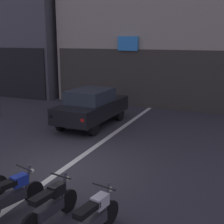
# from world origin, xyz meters

# --- Properties ---
(ground_plane) EXTENTS (120.00, 120.00, 0.00)m
(ground_plane) POSITION_xyz_m (0.00, 0.00, 0.00)
(ground_plane) COLOR #333338
(lane_centre_line) EXTENTS (0.20, 18.00, 0.01)m
(lane_centre_line) POSITION_xyz_m (0.00, 6.00, 0.00)
(lane_centre_line) COLOR silver
(lane_centre_line) RESTS_ON ground
(car_black_crossing_near) EXTENTS (1.88, 4.15, 1.64)m
(car_black_crossing_near) POSITION_xyz_m (-1.38, 4.63, 0.89)
(car_black_crossing_near) COLOR black
(car_black_crossing_near) RESTS_ON ground
(motorcycle_blue_row_left_mid) EXTENTS (0.62, 1.63, 0.98)m
(motorcycle_blue_row_left_mid) POSITION_xyz_m (0.23, -2.36, 0.46)
(motorcycle_blue_row_left_mid) COLOR black
(motorcycle_blue_row_left_mid) RESTS_ON ground
(motorcycle_black_row_centre) EXTENTS (0.55, 1.66, 0.98)m
(motorcycle_black_row_centre) POSITION_xyz_m (1.26, -2.40, 0.46)
(motorcycle_black_row_centre) COLOR black
(motorcycle_black_row_centre) RESTS_ON ground
(motorcycle_white_row_right_mid) EXTENTS (0.55, 1.66, 0.98)m
(motorcycle_white_row_right_mid) POSITION_xyz_m (2.30, -2.47, 0.46)
(motorcycle_white_row_right_mid) COLOR black
(motorcycle_white_row_right_mid) RESTS_ON ground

